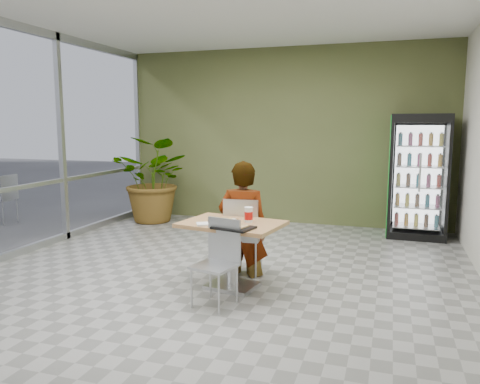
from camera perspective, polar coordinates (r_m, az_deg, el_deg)
name	(u,v)px	position (r m, az deg, el deg)	size (l,w,h in m)	color
ground	(215,280)	(5.62, -3.09, -10.69)	(7.00, 7.00, 0.00)	gray
room_envelope	(214,144)	(5.32, -3.23, 5.85)	(6.00, 7.00, 3.20)	silver
storefront_frame	(3,141)	(6.98, -26.96, 5.55)	(0.10, 7.00, 3.20)	#ABADB0
dining_table	(232,241)	(5.23, -0.99, -5.98)	(1.18, 0.91, 0.75)	tan
chair_far	(242,231)	(5.64, 0.29, -4.72)	(0.45, 0.46, 0.95)	#ABADB0
chair_near	(219,255)	(4.80, -2.53, -7.64)	(0.47, 0.47, 0.87)	#ABADB0
seated_woman	(243,230)	(5.69, 0.37, -4.70)	(0.62, 0.40, 1.69)	black
pizza_plate	(229,220)	(5.22, -1.29, -3.42)	(0.31, 0.24, 0.03)	white
soda_cup	(249,215)	(5.17, 1.05, -2.81)	(0.09, 0.09, 0.17)	white
napkin_stack	(204,224)	(5.05, -4.44, -3.91)	(0.15, 0.15, 0.02)	white
cafeteria_tray	(234,228)	(4.86, -0.79, -4.36)	(0.40, 0.29, 0.02)	black
beverage_fridge	(418,176)	(8.04, 20.90, 1.79)	(0.92, 0.71, 1.98)	black
potted_plant	(156,179)	(8.87, -10.26, 1.51)	(1.44, 1.24, 1.60)	#2A6628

